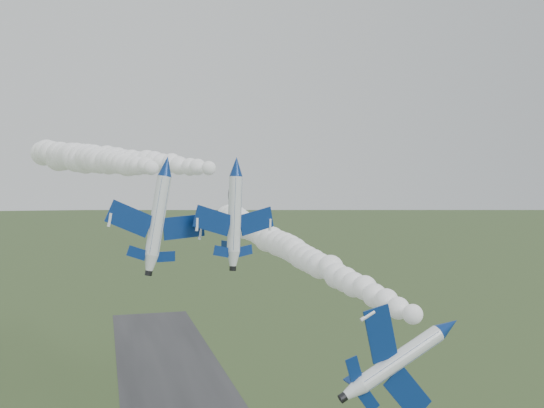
% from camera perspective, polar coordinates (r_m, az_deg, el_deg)
% --- Properties ---
extents(jet_lead, '(4.56, 11.71, 8.68)m').
position_cam_1_polar(jet_lead, '(51.31, 16.30, -11.01)').
color(jet_lead, white).
extents(smoke_trail_jet_lead, '(9.84, 69.34, 4.75)m').
position_cam_1_polar(smoke_trail_jet_lead, '(83.83, 1.34, -4.05)').
color(smoke_trail_jet_lead, white).
extents(jet_pair_left, '(11.33, 13.48, 3.71)m').
position_cam_1_polar(jet_pair_left, '(68.91, -9.89, 3.56)').
color(jet_pair_left, white).
extents(smoke_trail_jet_pair_left, '(19.50, 63.77, 5.39)m').
position_cam_1_polar(smoke_trail_jet_pair_left, '(103.04, -16.45, 3.94)').
color(smoke_trail_jet_pair_left, white).
extents(jet_pair_right, '(11.15, 12.77, 3.32)m').
position_cam_1_polar(jet_pair_right, '(71.01, -3.33, 3.57)').
color(jet_pair_right, white).
extents(smoke_trail_jet_pair_right, '(33.83, 70.51, 5.30)m').
position_cam_1_polar(smoke_trail_jet_pair_right, '(107.04, -15.57, 4.20)').
color(smoke_trail_jet_pair_right, white).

